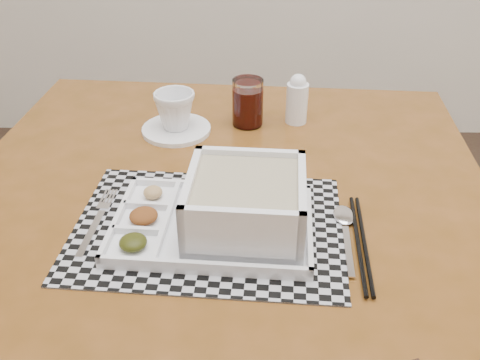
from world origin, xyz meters
name	(u,v)px	position (x,y,z in m)	size (l,w,h in m)	color
dining_table	(222,224)	(-0.64, 0.85, 0.66)	(1.04, 1.04, 0.74)	#5B3710
placemat	(208,227)	(-0.65, 0.74, 0.74)	(0.44, 0.32, 0.00)	#ACADB4
serving_tray	(236,210)	(-0.61, 0.73, 0.78)	(0.33, 0.24, 0.10)	white
fork	(97,219)	(-0.84, 0.75, 0.74)	(0.03, 0.19, 0.00)	silver
spoon	(345,220)	(-0.43, 0.75, 0.74)	(0.04, 0.18, 0.01)	silver
chopsticks	(361,242)	(-0.41, 0.70, 0.74)	(0.03, 0.24, 0.01)	black
saucer	(176,129)	(-0.75, 1.08, 0.74)	(0.15, 0.15, 0.01)	white
cup	(175,110)	(-0.75, 1.08, 0.79)	(0.09, 0.09, 0.08)	white
juice_glass	(248,104)	(-0.59, 1.12, 0.79)	(0.07, 0.07, 0.10)	white
creamer_bottle	(297,99)	(-0.48, 1.13, 0.79)	(0.05, 0.05, 0.11)	white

